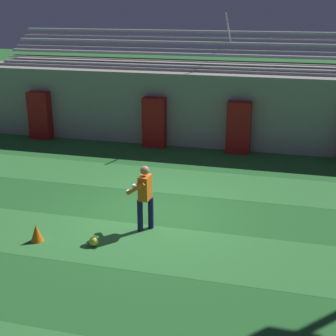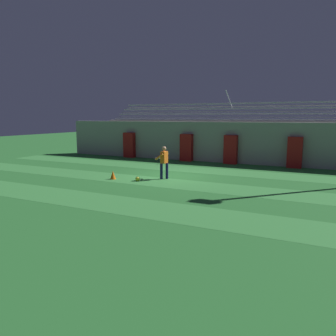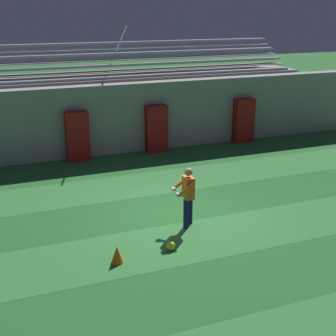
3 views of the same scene
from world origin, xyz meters
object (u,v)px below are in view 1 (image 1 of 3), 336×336
at_px(goalkeeper, 144,194).
at_px(traffic_cone, 36,233).
at_px(padding_pillar_gate_left, 154,123).
at_px(soccer_ball, 94,241).
at_px(padding_pillar_far_left, 40,115).
at_px(padding_pillar_gate_right, 239,128).

bearing_deg(goalkeeper, traffic_cone, -152.28).
height_order(padding_pillar_gate_left, soccer_ball, padding_pillar_gate_left).
xyz_separation_m(padding_pillar_far_left, traffic_cone, (4.21, -8.05, -0.75)).
bearing_deg(padding_pillar_gate_left, traffic_cone, -94.55).
height_order(padding_pillar_far_left, traffic_cone, padding_pillar_far_left).
relative_size(padding_pillar_gate_right, padding_pillar_far_left, 1.00).
relative_size(padding_pillar_far_left, traffic_cone, 4.59).
xyz_separation_m(soccer_ball, traffic_cone, (-1.39, -0.12, 0.10)).
distance_m(padding_pillar_gate_left, padding_pillar_far_left, 4.85).
bearing_deg(soccer_ball, padding_pillar_gate_left, 95.43).
bearing_deg(soccer_ball, padding_pillar_far_left, 125.26).
bearing_deg(padding_pillar_far_left, padding_pillar_gate_right, 0.00).
height_order(padding_pillar_gate_right, traffic_cone, padding_pillar_gate_right).
xyz_separation_m(padding_pillar_gate_right, soccer_ball, (-2.47, -7.93, -0.85)).
xyz_separation_m(padding_pillar_gate_left, padding_pillar_far_left, (-4.85, 0.00, 0.00)).
bearing_deg(padding_pillar_gate_left, goalkeeper, -76.32).
xyz_separation_m(padding_pillar_gate_left, padding_pillar_gate_right, (3.23, 0.00, 0.00)).
relative_size(padding_pillar_gate_left, padding_pillar_gate_right, 1.00).
distance_m(padding_pillar_gate_right, goalkeeper, 7.02).
height_order(goalkeeper, traffic_cone, goalkeeper).
height_order(padding_pillar_gate_right, soccer_ball, padding_pillar_gate_right).
distance_m(padding_pillar_gate_left, padding_pillar_gate_right, 3.23).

